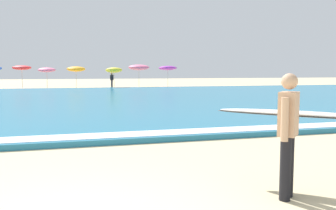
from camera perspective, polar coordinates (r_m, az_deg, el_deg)
name	(u,v)px	position (r m, az deg, el deg)	size (l,w,h in m)	color
sea	(68,99)	(22.54, -15.56, 0.87)	(120.00, 28.00, 0.14)	teal
surf_foam	(70,137)	(9.22, -15.27, -4.90)	(120.00, 0.81, 0.01)	white
surfer_with_board	(292,122)	(5.43, 18.96, -2.62)	(1.96, 1.98, 1.73)	black
beach_umbrella_3	(22,68)	(40.53, -22.09, 5.48)	(1.90, 1.91, 2.39)	beige
beach_umbrella_4	(47,70)	(39.09, -18.59, 5.28)	(1.75, 1.78, 2.18)	beige
beach_umbrella_5	(76,69)	(40.23, -14.31, 5.52)	(1.97, 1.99, 2.31)	beige
beach_umbrella_6	(114,70)	(37.75, -8.54, 5.47)	(1.71, 1.74, 2.20)	beige
beach_umbrella_7	(139,67)	(39.03, -4.63, 5.94)	(2.24, 2.25, 2.49)	beige
beach_umbrella_8	(168,68)	(40.60, -0.03, 5.86)	(2.03, 2.05, 2.39)	beige
beachgoer_near_row_left	(112,80)	(37.64, -8.87, 3.91)	(0.32, 0.20, 1.58)	#383842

